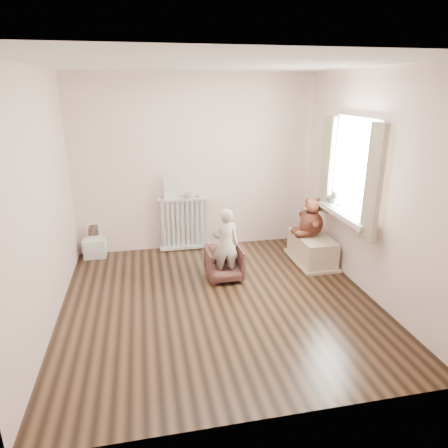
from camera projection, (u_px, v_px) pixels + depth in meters
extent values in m
cube|color=black|center=(219.00, 301.00, 4.69)|extent=(3.60, 3.60, 0.01)
cube|color=white|center=(218.00, 64.00, 3.85)|extent=(3.60, 3.60, 0.01)
cube|color=white|center=(196.00, 164.00, 5.94)|extent=(3.60, 0.02, 2.60)
cube|color=white|center=(271.00, 262.00, 2.60)|extent=(3.60, 0.02, 2.60)
cube|color=white|center=(40.00, 203.00, 3.93)|extent=(0.02, 3.60, 2.60)
cube|color=white|center=(371.00, 186.00, 4.61)|extent=(0.02, 3.60, 2.60)
cube|color=white|center=(356.00, 169.00, 4.84)|extent=(0.03, 0.90, 1.10)
cube|color=silver|center=(345.00, 215.00, 5.01)|extent=(0.22, 1.10, 0.06)
cube|color=tan|center=(373.00, 184.00, 4.31)|extent=(0.06, 0.26, 1.30)
cube|color=tan|center=(327.00, 165.00, 5.36)|extent=(0.06, 0.26, 1.30)
cube|color=silver|center=(185.00, 225.00, 6.08)|extent=(0.78, 0.15, 0.82)
cube|color=beige|center=(170.00, 188.00, 5.85)|extent=(0.20, 0.02, 0.33)
cylinder|color=#A59E8C|center=(188.00, 196.00, 5.95)|extent=(0.11, 0.11, 0.07)
cylinder|color=#A59E8C|center=(198.00, 196.00, 5.98)|extent=(0.08, 0.08, 0.04)
cube|color=silver|center=(94.00, 239.00, 5.84)|extent=(0.32, 0.23, 0.50)
imported|color=#552F2A|center=(224.00, 263.00, 5.19)|extent=(0.46, 0.48, 0.43)
imported|color=beige|center=(225.00, 245.00, 5.05)|extent=(0.35, 0.23, 0.96)
cube|color=beige|center=(312.00, 248.00, 5.71)|extent=(0.44, 0.83, 0.39)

